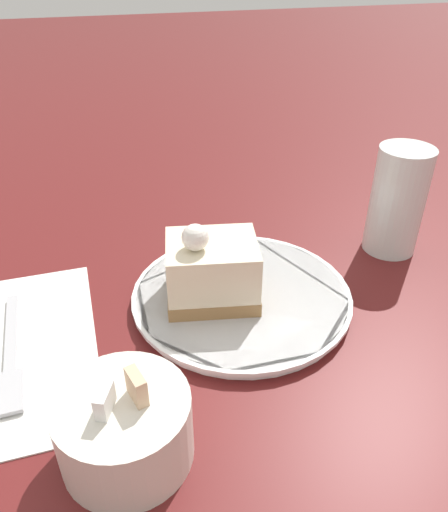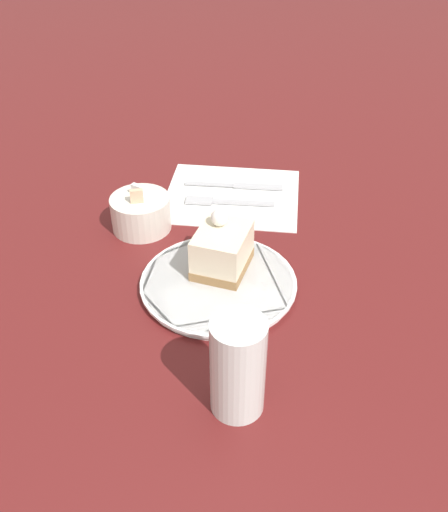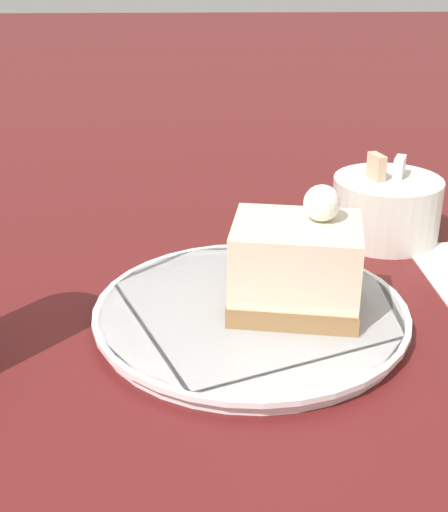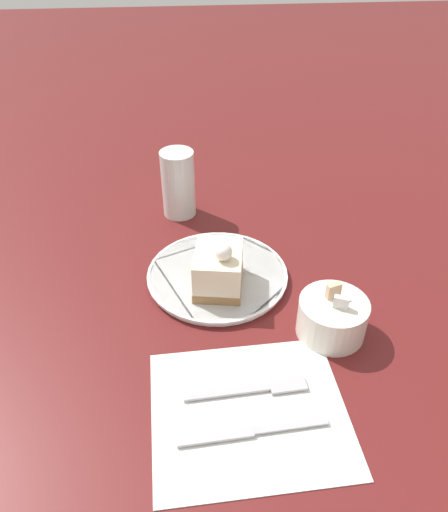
{
  "view_description": "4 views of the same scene",
  "coord_description": "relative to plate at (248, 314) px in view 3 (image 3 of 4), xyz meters",
  "views": [
    {
      "loc": [
        0.12,
        0.42,
        0.32
      ],
      "look_at": [
        0.01,
        0.02,
        0.05
      ],
      "focal_mm": 35.0,
      "sensor_mm": 36.0,
      "label": 1
    },
    {
      "loc": [
        -0.6,
        -0.07,
        0.52
      ],
      "look_at": [
        0.0,
        0.03,
        0.06
      ],
      "focal_mm": 40.0,
      "sensor_mm": 36.0,
      "label": 2
    },
    {
      "loc": [
        -0.03,
        -0.4,
        0.25
      ],
      "look_at": [
        -0.02,
        0.05,
        0.04
      ],
      "focal_mm": 50.0,
      "sensor_mm": 36.0,
      "label": 3
    },
    {
      "loc": [
        0.6,
        -0.01,
        0.51
      ],
      "look_at": [
        -0.01,
        0.05,
        0.03
      ],
      "focal_mm": 35.0,
      "sensor_mm": 36.0,
      "label": 4
    }
  ],
  "objects": [
    {
      "name": "ground_plane",
      "position": [
        0.0,
        -0.04,
        -0.01
      ],
      "size": [
        4.0,
        4.0,
        0.0
      ],
      "primitive_type": "plane",
      "color": "#5B1919"
    },
    {
      "name": "plate",
      "position": [
        0.0,
        0.0,
        0.0
      ],
      "size": [
        0.22,
        0.22,
        0.01
      ],
      "color": "white",
      "rests_on": "ground_plane"
    },
    {
      "name": "cake_slice",
      "position": [
        0.03,
        -0.0,
        0.04
      ],
      "size": [
        0.1,
        0.08,
        0.09
      ],
      "rotation": [
        0.0,
        0.0,
        -0.16
      ],
      "color": "olive",
      "rests_on": "plate"
    },
    {
      "name": "sugar_bowl",
      "position": [
        0.13,
        0.15,
        0.02
      ],
      "size": [
        0.09,
        0.09,
        0.08
      ],
      "color": "silver",
      "rests_on": "ground_plane"
    }
  ]
}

